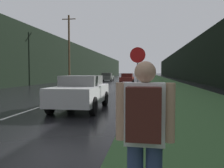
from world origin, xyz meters
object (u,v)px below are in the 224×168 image
Objects in this scene: hitchhiker_with_backpack at (145,134)px; stop_sign at (138,70)px; car_passing_far at (127,78)px; car_oncoming at (107,77)px; car_passing_near at (81,92)px.

stop_sign is at bearing 95.20° from hitchhiker_with_backpack.
car_passing_far is at bearing 97.57° from hitchhiker_with_backpack.
car_oncoming reaches higher than car_passing_far.
stop_sign reaches higher than car_oncoming.
car_passing_near is 31.86m from car_oncoming.
hitchhiker_with_backpack reaches higher than car_oncoming.
car_oncoming is at bearing 102.04° from stop_sign.
car_oncoming is at bearing -59.61° from car_passing_far.
car_passing_near is 0.98× the size of car_oncoming.
hitchhiker_with_backpack is at bearing -87.41° from stop_sign.
stop_sign is 0.66× the size of car_oncoming.
stop_sign is 0.67× the size of car_passing_near.
stop_sign reaches higher than hitchhiker_with_backpack.
car_passing_far is at bearing -90.00° from car_passing_near.
car_passing_near is at bearing 90.00° from car_passing_far.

